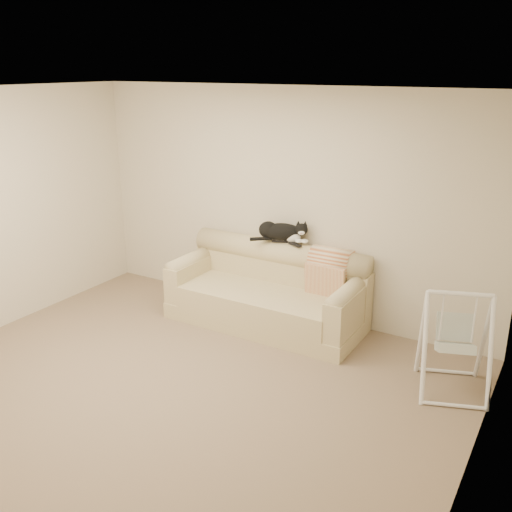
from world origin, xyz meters
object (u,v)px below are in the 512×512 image
(sofa, at_px, (269,293))
(baby_swing, at_px, (455,342))
(tuxedo_cat, at_px, (282,232))
(remote_b, at_px, (295,244))
(remote_a, at_px, (280,241))

(sofa, distance_m, baby_swing, 2.18)
(sofa, bearing_deg, tuxedo_cat, 81.70)
(sofa, xyz_separation_m, baby_swing, (2.13, -0.42, 0.13))
(sofa, bearing_deg, baby_swing, -11.27)
(baby_swing, bearing_deg, tuxedo_cat, 162.64)
(remote_b, height_order, baby_swing, baby_swing)
(remote_a, distance_m, baby_swing, 2.25)
(remote_a, xyz_separation_m, remote_b, (0.20, -0.03, -0.00))
(remote_b, relative_size, baby_swing, 0.18)
(sofa, relative_size, tuxedo_cat, 3.48)
(sofa, xyz_separation_m, tuxedo_cat, (0.03, 0.23, 0.67))
(remote_a, bearing_deg, sofa, -95.08)
(remote_a, bearing_deg, tuxedo_cat, 29.60)
(sofa, height_order, remote_b, remote_b)
(baby_swing, bearing_deg, sofa, 168.73)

